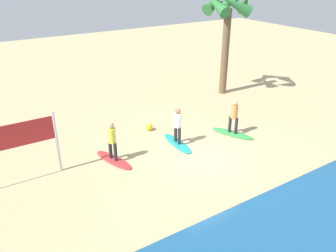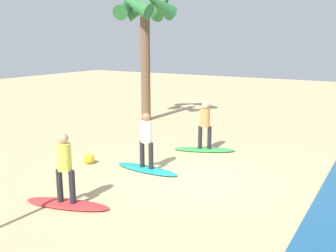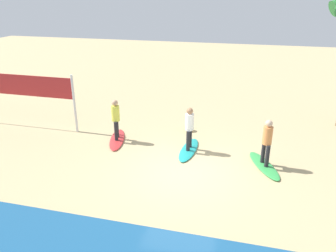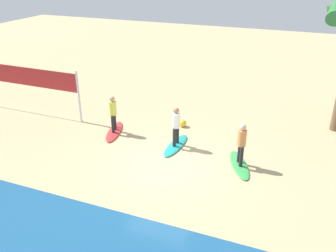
{
  "view_description": "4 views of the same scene",
  "coord_description": "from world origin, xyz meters",
  "px_view_note": "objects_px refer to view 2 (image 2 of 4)",
  "views": [
    {
      "loc": [
        7.59,
        9.43,
        7.3
      ],
      "look_at": [
        0.79,
        -1.43,
        1.17
      ],
      "focal_mm": 36.17,
      "sensor_mm": 36.0,
      "label": 1
    },
    {
      "loc": [
        9.08,
        4.38,
        3.73
      ],
      "look_at": [
        -0.41,
        -1.27,
        1.29
      ],
      "focal_mm": 41.11,
      "sensor_mm": 36.0,
      "label": 2
    },
    {
      "loc": [
        -1.94,
        9.63,
        5.68
      ],
      "look_at": [
        0.79,
        -1.04,
        1.2
      ],
      "focal_mm": 35.78,
      "sensor_mm": 36.0,
      "label": 3
    },
    {
      "loc": [
        -4.43,
        10.68,
        7.15
      ],
      "look_at": [
        0.34,
        -1.32,
        1.05
      ],
      "focal_mm": 38.53,
      "sensor_mm": 36.0,
      "label": 4
    }
  ],
  "objects_px": {
    "surfboard_green": "(204,150)",
    "surfboard_teal": "(147,169)",
    "palm_tree": "(145,17)",
    "surfer_red": "(65,163)",
    "surfboard_red": "(67,204)",
    "beach_ball": "(89,158)",
    "surfer_teal": "(146,136)",
    "surfer_green": "(205,122)"
  },
  "relations": [
    {
      "from": "surfboard_green",
      "to": "surfboard_teal",
      "type": "xyz_separation_m",
      "value": [
        2.77,
        -0.56,
        0.0
      ]
    },
    {
      "from": "palm_tree",
      "to": "surfer_red",
      "type": "bearing_deg",
      "value": 23.39
    },
    {
      "from": "surfboard_red",
      "to": "beach_ball",
      "type": "distance_m",
      "value": 3.14
    },
    {
      "from": "beach_ball",
      "to": "surfboard_green",
      "type": "bearing_deg",
      "value": 141.83
    },
    {
      "from": "surfboard_red",
      "to": "surfboard_teal",
      "type": "bearing_deg",
      "value": 70.58
    },
    {
      "from": "palm_tree",
      "to": "beach_ball",
      "type": "distance_m",
      "value": 8.34
    },
    {
      "from": "surfer_teal",
      "to": "palm_tree",
      "type": "bearing_deg",
      "value": -145.92
    },
    {
      "from": "surfer_green",
      "to": "beach_ball",
      "type": "xyz_separation_m",
      "value": [
        3.14,
        -2.47,
        -0.87
      ]
    },
    {
      "from": "surfer_green",
      "to": "surfboard_red",
      "type": "xyz_separation_m",
      "value": [
        5.78,
        -0.76,
        -0.99
      ]
    },
    {
      "from": "surfboard_teal",
      "to": "surfer_green",
      "type": "bearing_deg",
      "value": 80.79
    },
    {
      "from": "surfboard_green",
      "to": "surfboard_teal",
      "type": "relative_size",
      "value": 1.0
    },
    {
      "from": "palm_tree",
      "to": "beach_ball",
      "type": "bearing_deg",
      "value": 19.07
    },
    {
      "from": "surfboard_teal",
      "to": "beach_ball",
      "type": "xyz_separation_m",
      "value": [
        0.38,
        -1.91,
        0.13
      ]
    },
    {
      "from": "surfboard_teal",
      "to": "palm_tree",
      "type": "distance_m",
      "value": 8.84
    },
    {
      "from": "surfer_teal",
      "to": "surfboard_red",
      "type": "bearing_deg",
      "value": -3.82
    },
    {
      "from": "surfer_green",
      "to": "surfer_teal",
      "type": "xyz_separation_m",
      "value": [
        2.77,
        -0.56,
        0.0
      ]
    },
    {
      "from": "surfer_green",
      "to": "beach_ball",
      "type": "relative_size",
      "value": 4.79
    },
    {
      "from": "surfboard_teal",
      "to": "surfboard_red",
      "type": "distance_m",
      "value": 3.02
    },
    {
      "from": "surfer_red",
      "to": "surfer_teal",
      "type": "bearing_deg",
      "value": 176.18
    },
    {
      "from": "surfer_teal",
      "to": "surfer_red",
      "type": "relative_size",
      "value": 1.0
    },
    {
      "from": "surfer_red",
      "to": "beach_ball",
      "type": "bearing_deg",
      "value": -147.04
    },
    {
      "from": "surfboard_green",
      "to": "surfer_red",
      "type": "bearing_deg",
      "value": -121.63
    },
    {
      "from": "surfer_teal",
      "to": "palm_tree",
      "type": "height_order",
      "value": "palm_tree"
    },
    {
      "from": "beach_ball",
      "to": "surfer_red",
      "type": "bearing_deg",
      "value": 32.96
    },
    {
      "from": "surfboard_green",
      "to": "surfer_green",
      "type": "height_order",
      "value": "surfer_green"
    },
    {
      "from": "surfboard_teal",
      "to": "surfer_teal",
      "type": "distance_m",
      "value": 0.99
    },
    {
      "from": "surfboard_teal",
      "to": "beach_ball",
      "type": "height_order",
      "value": "beach_ball"
    },
    {
      "from": "surfer_red",
      "to": "beach_ball",
      "type": "relative_size",
      "value": 4.79
    },
    {
      "from": "surfer_teal",
      "to": "surfboard_red",
      "type": "xyz_separation_m",
      "value": [
        3.01,
        -0.2,
        -0.99
      ]
    },
    {
      "from": "surfboard_green",
      "to": "beach_ball",
      "type": "height_order",
      "value": "beach_ball"
    },
    {
      "from": "surfer_red",
      "to": "palm_tree",
      "type": "relative_size",
      "value": 0.27
    },
    {
      "from": "surfer_green",
      "to": "surfboard_teal",
      "type": "height_order",
      "value": "surfer_green"
    },
    {
      "from": "surfboard_teal",
      "to": "surfboard_red",
      "type": "xyz_separation_m",
      "value": [
        3.01,
        -0.2,
        0.0
      ]
    },
    {
      "from": "surfboard_green",
      "to": "surfer_red",
      "type": "distance_m",
      "value": 5.91
    },
    {
      "from": "surfboard_green",
      "to": "palm_tree",
      "type": "height_order",
      "value": "palm_tree"
    },
    {
      "from": "surfboard_green",
      "to": "surfer_teal",
      "type": "xyz_separation_m",
      "value": [
        2.77,
        -0.56,
        0.99
      ]
    },
    {
      "from": "surfer_green",
      "to": "surfer_teal",
      "type": "relative_size",
      "value": 1.0
    },
    {
      "from": "surfboard_teal",
      "to": "palm_tree",
      "type": "relative_size",
      "value": 0.35
    },
    {
      "from": "surfboard_teal",
      "to": "surfer_red",
      "type": "xyz_separation_m",
      "value": [
        3.01,
        -0.2,
        0.99
      ]
    },
    {
      "from": "beach_ball",
      "to": "surfboard_red",
      "type": "bearing_deg",
      "value": 32.96
    },
    {
      "from": "surfer_green",
      "to": "surfboard_red",
      "type": "distance_m",
      "value": 5.91
    },
    {
      "from": "surfer_green",
      "to": "surfer_teal",
      "type": "bearing_deg",
      "value": -11.53
    }
  ]
}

